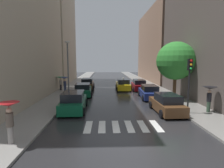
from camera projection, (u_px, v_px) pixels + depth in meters
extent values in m
cube|color=#262629|center=(111.00, 84.00, 33.11)|extent=(28.00, 72.00, 0.04)
cube|color=gray|center=(76.00, 84.00, 32.83)|extent=(3.00, 72.00, 0.15)
cube|color=gray|center=(146.00, 84.00, 33.35)|extent=(3.00, 72.00, 0.15)
cube|color=silver|center=(88.00, 127.00, 11.71)|extent=(0.45, 2.20, 0.01)
cube|color=silver|center=(102.00, 127.00, 11.74)|extent=(0.45, 2.20, 0.01)
cube|color=silver|center=(116.00, 126.00, 11.78)|extent=(0.45, 2.20, 0.01)
cube|color=silver|center=(129.00, 126.00, 11.82)|extent=(0.45, 2.20, 0.01)
cube|color=silver|center=(143.00, 126.00, 11.85)|extent=(0.45, 2.20, 0.01)
cube|color=silver|center=(156.00, 126.00, 11.89)|extent=(0.45, 2.20, 0.01)
cube|color=#B2A38C|center=(55.00, 25.00, 35.43)|extent=(6.00, 13.45, 22.73)
cube|color=#8C6B56|center=(161.00, 46.00, 38.76)|extent=(6.00, 19.85, 14.87)
cube|color=#0C4C2D|center=(74.00, 104.00, 15.49)|extent=(2.10, 4.79, 0.83)
cube|color=black|center=(73.00, 96.00, 15.16)|extent=(1.79, 2.66, 0.68)
cylinder|color=black|center=(66.00, 103.00, 16.99)|extent=(0.24, 0.65, 0.64)
cylinder|color=black|center=(86.00, 103.00, 17.14)|extent=(0.24, 0.65, 0.64)
cylinder|color=black|center=(59.00, 112.00, 13.91)|extent=(0.24, 0.65, 0.64)
cylinder|color=black|center=(84.00, 112.00, 14.06)|extent=(0.24, 0.65, 0.64)
cube|color=#0C4C2D|center=(83.00, 91.00, 22.22)|extent=(2.16, 4.51, 0.75)
cube|color=black|center=(83.00, 86.00, 21.92)|extent=(1.83, 2.51, 0.61)
cylinder|color=black|center=(76.00, 91.00, 23.61)|extent=(0.25, 0.65, 0.64)
cylinder|color=black|center=(91.00, 91.00, 23.78)|extent=(0.25, 0.65, 0.64)
cylinder|color=black|center=(74.00, 95.00, 20.72)|extent=(0.25, 0.65, 0.64)
cylinder|color=black|center=(91.00, 95.00, 20.89)|extent=(0.25, 0.65, 0.64)
cube|color=brown|center=(87.00, 85.00, 27.71)|extent=(1.88, 4.41, 0.81)
cube|color=black|center=(87.00, 81.00, 27.40)|extent=(1.63, 2.44, 0.66)
cylinder|color=black|center=(83.00, 86.00, 29.13)|extent=(0.23, 0.64, 0.64)
cylinder|color=black|center=(94.00, 85.00, 29.23)|extent=(0.23, 0.64, 0.64)
cylinder|color=black|center=(81.00, 88.00, 26.26)|extent=(0.23, 0.64, 0.64)
cylinder|color=black|center=(93.00, 88.00, 26.36)|extent=(0.23, 0.64, 0.64)
cube|color=brown|center=(166.00, 106.00, 14.89)|extent=(1.90, 4.38, 0.79)
cube|color=black|center=(168.00, 98.00, 14.58)|extent=(1.64, 2.42, 0.64)
cylinder|color=black|center=(151.00, 105.00, 16.28)|extent=(0.23, 0.64, 0.64)
cylinder|color=black|center=(170.00, 105.00, 16.39)|extent=(0.23, 0.64, 0.64)
cylinder|color=black|center=(162.00, 114.00, 13.45)|extent=(0.23, 0.64, 0.64)
cylinder|color=black|center=(185.00, 114.00, 13.56)|extent=(0.23, 0.64, 0.64)
cube|color=navy|center=(149.00, 94.00, 20.61)|extent=(1.99, 4.51, 0.76)
cube|color=black|center=(150.00, 88.00, 20.30)|extent=(1.70, 2.51, 0.62)
cylinder|color=black|center=(139.00, 93.00, 22.10)|extent=(0.25, 0.65, 0.64)
cylinder|color=black|center=(154.00, 93.00, 22.10)|extent=(0.25, 0.65, 0.64)
cylinder|color=black|center=(143.00, 98.00, 19.19)|extent=(0.25, 0.65, 0.64)
cylinder|color=black|center=(160.00, 98.00, 19.19)|extent=(0.25, 0.65, 0.64)
cube|color=maroon|center=(139.00, 86.00, 26.50)|extent=(1.93, 4.72, 0.78)
cube|color=black|center=(139.00, 82.00, 26.18)|extent=(1.64, 2.62, 0.63)
cylinder|color=black|center=(132.00, 86.00, 28.05)|extent=(0.24, 0.65, 0.64)
cylinder|color=black|center=(143.00, 86.00, 28.06)|extent=(0.24, 0.65, 0.64)
cylinder|color=black|center=(134.00, 90.00, 25.00)|extent=(0.24, 0.65, 0.64)
cylinder|color=black|center=(147.00, 90.00, 25.01)|extent=(0.24, 0.65, 0.64)
cube|color=yellow|center=(123.00, 86.00, 26.71)|extent=(1.89, 4.55, 0.80)
cube|color=black|center=(123.00, 81.00, 26.39)|extent=(1.65, 2.51, 0.65)
cube|color=#F2EDCC|center=(123.00, 79.00, 26.34)|extent=(0.20, 0.36, 0.18)
cylinder|color=black|center=(116.00, 86.00, 28.19)|extent=(0.23, 0.64, 0.64)
cylinder|color=black|center=(128.00, 86.00, 28.25)|extent=(0.23, 0.64, 0.64)
cylinder|color=black|center=(117.00, 89.00, 25.23)|extent=(0.23, 0.64, 0.64)
cylinder|color=black|center=(130.00, 89.00, 25.28)|extent=(0.23, 0.64, 0.64)
cylinder|color=gray|center=(11.00, 135.00, 9.00)|extent=(0.28, 0.28, 0.88)
cylinder|color=brown|center=(10.00, 120.00, 8.90)|extent=(0.36, 0.36, 0.69)
sphere|color=tan|center=(9.00, 110.00, 8.84)|extent=(0.27, 0.27, 0.27)
cone|color=red|center=(8.00, 104.00, 8.80)|extent=(1.01, 1.01, 0.20)
cylinder|color=#333338|center=(9.00, 112.00, 8.85)|extent=(0.02, 0.02, 0.78)
cylinder|color=navy|center=(65.00, 89.00, 23.47)|extent=(0.28, 0.28, 0.85)
cylinder|color=navy|center=(65.00, 84.00, 23.37)|extent=(0.36, 0.36, 0.67)
sphere|color=tan|center=(65.00, 80.00, 23.31)|extent=(0.26, 0.26, 0.26)
cone|color=navy|center=(65.00, 78.00, 23.27)|extent=(1.11, 1.11, 0.20)
cylinder|color=#333338|center=(65.00, 81.00, 23.32)|extent=(0.02, 0.02, 0.76)
cylinder|color=#38513D|center=(208.00, 107.00, 14.57)|extent=(0.28, 0.28, 0.86)
cylinder|color=black|center=(209.00, 97.00, 14.47)|extent=(0.36, 0.36, 0.68)
sphere|color=tan|center=(210.00, 92.00, 14.41)|extent=(0.27, 0.27, 0.27)
cone|color=black|center=(210.00, 88.00, 14.37)|extent=(1.13, 1.13, 0.20)
cylinder|color=#333338|center=(209.00, 93.00, 14.42)|extent=(0.02, 0.02, 0.77)
cylinder|color=black|center=(61.00, 87.00, 25.64)|extent=(0.28, 0.28, 0.78)
cylinder|color=gray|center=(61.00, 82.00, 25.55)|extent=(0.36, 0.36, 0.62)
sphere|color=tan|center=(61.00, 79.00, 25.50)|extent=(0.24, 0.24, 0.24)
cone|color=#19723F|center=(60.00, 77.00, 25.46)|extent=(1.14, 1.14, 0.20)
cylinder|color=#333338|center=(61.00, 80.00, 25.51)|extent=(0.02, 0.02, 0.71)
cylinder|color=#513823|center=(174.00, 88.00, 19.70)|extent=(0.36, 0.36, 2.40)
sphere|color=#308431|center=(176.00, 61.00, 19.33)|extent=(4.11, 4.11, 4.11)
cylinder|color=black|center=(188.00, 92.00, 14.14)|extent=(0.12, 0.12, 3.40)
cube|color=black|center=(190.00, 65.00, 13.86)|extent=(0.30, 0.30, 0.90)
sphere|color=red|center=(191.00, 61.00, 13.65)|extent=(0.18, 0.18, 0.18)
sphere|color=#F2A519|center=(191.00, 65.00, 13.68)|extent=(0.18, 0.18, 0.18)
sphere|color=green|center=(191.00, 69.00, 13.72)|extent=(0.18, 0.18, 0.18)
cylinder|color=#595B60|center=(68.00, 70.00, 21.48)|extent=(0.16, 0.16, 6.21)
ellipsoid|color=beige|center=(67.00, 42.00, 21.06)|extent=(0.60, 0.28, 0.24)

